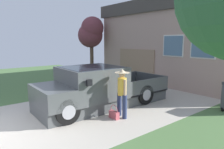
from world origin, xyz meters
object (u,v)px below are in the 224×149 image
at_px(person_with_hat, 122,90).
at_px(pickup_truck, 95,89).
at_px(neighbor_tree, 91,33).
at_px(house_with_garage, 190,41).
at_px(handbag, 114,114).

bearing_deg(person_with_hat, pickup_truck, 14.03).
distance_m(pickup_truck, neighbor_tree, 7.74).
height_order(house_with_garage, neighbor_tree, house_with_garage).
xyz_separation_m(handbag, neighbor_tree, (-7.60, 4.12, 2.96)).
bearing_deg(pickup_truck, handbag, 173.93).
relative_size(handbag, neighbor_tree, 0.11).
bearing_deg(house_with_garage, person_with_hat, -72.80).
bearing_deg(handbag, pickup_truck, 172.30).
height_order(person_with_hat, neighbor_tree, neighbor_tree).
relative_size(person_with_hat, handbag, 3.48).
height_order(person_with_hat, handbag, person_with_hat).
height_order(handbag, neighbor_tree, neighbor_tree).
bearing_deg(neighbor_tree, handbag, -28.45).
relative_size(pickup_truck, house_with_garage, 0.53).
bearing_deg(pickup_truck, person_with_hat, -173.88).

